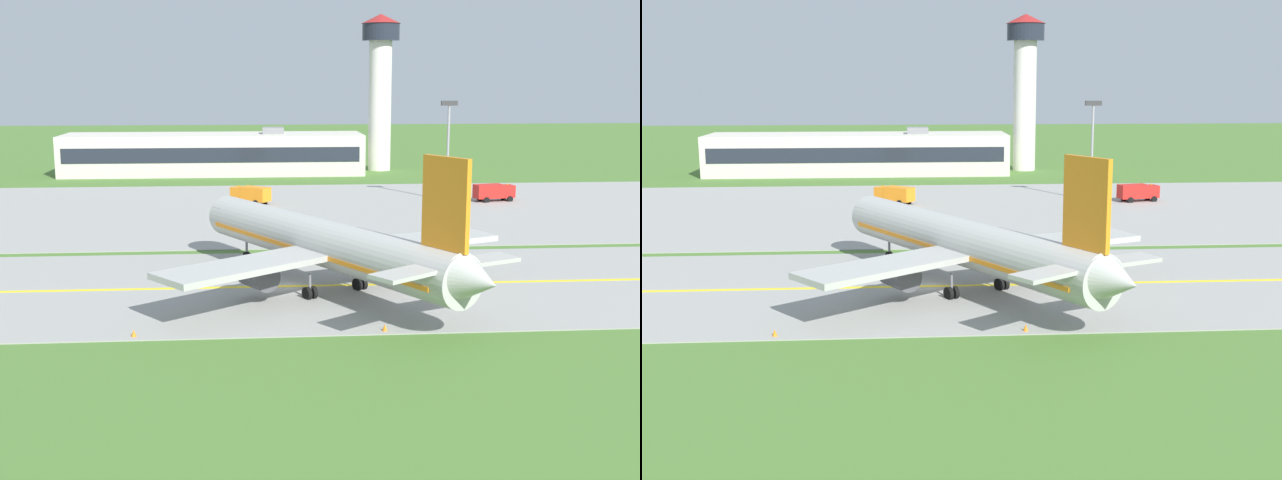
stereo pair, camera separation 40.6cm
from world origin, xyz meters
The scene contains 12 objects.
ground_plane centered at (0.00, 0.00, 0.00)m, with size 500.00×500.00×0.00m, color #47702D.
taxiway_strip centered at (0.00, 0.00, 0.05)m, with size 240.00×28.00×0.10m, color gray.
apron_pad centered at (10.00, 42.00, 0.05)m, with size 140.00×52.00×0.10m, color gray.
taxiway_centreline centered at (0.00, 0.00, 0.11)m, with size 220.00×0.60×0.01m, color yellow.
airplane_lead centered at (3.15, -1.52, 4.13)m, with size 29.91×35.93×12.70m.
service_truck_baggage centered at (-3.44, 47.71, 1.53)m, with size 6.00×5.29×2.60m.
service_truck_fuel centered at (32.27, 47.54, 1.53)m, with size 6.29×3.28×2.60m.
terminal_building centered at (-10.50, 86.80, 3.78)m, with size 56.19×13.76×8.73m.
control_tower centered at (21.69, 90.43, 17.86)m, with size 7.60×7.60×29.94m.
apron_light_mast centered at (25.53, 48.86, 9.33)m, with size 2.40×0.50×14.70m.
traffic_cone_near_edge centered at (6.48, -13.28, 0.30)m, with size 0.44×0.44×0.60m, color orange.
traffic_cone_mid_edge centered at (-11.37, -13.21, 0.30)m, with size 0.44×0.44×0.60m, color orange.
Camera 1 is at (-2.58, -68.90, 18.02)m, focal length 45.68 mm.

